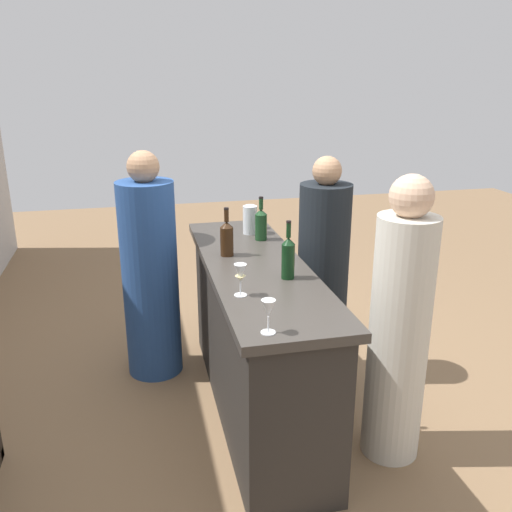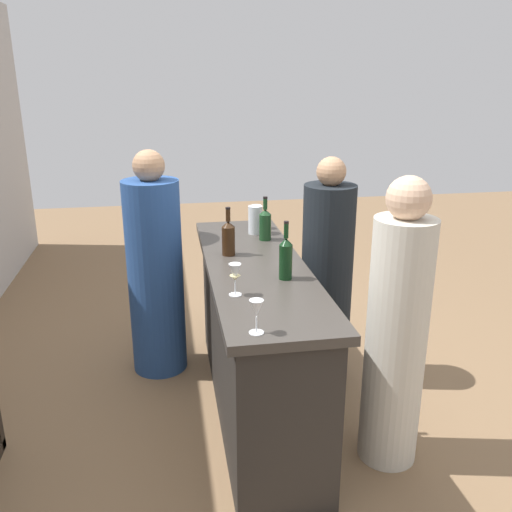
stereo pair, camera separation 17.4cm
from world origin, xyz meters
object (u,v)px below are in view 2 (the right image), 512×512
Objects in this scene: wine_bottle_second_left_amber_brown at (228,237)px; wine_glass_near_center at (256,310)px; wine_glass_near_left at (256,212)px; person_center_guest at (396,335)px; person_right_guest at (155,274)px; wine_bottle_center_olive_green at (265,224)px; water_pitcher at (255,220)px; person_left_guest at (327,281)px; wine_glass_near_right at (235,274)px; wine_bottle_leftmost_dark_green at (286,257)px.

wine_glass_near_center is (-1.10, 0.01, -0.01)m from wine_bottle_second_left_amber_brown.
wine_glass_near_left is 0.11× the size of person_center_guest.
person_right_guest is (-0.14, 0.74, -0.38)m from wine_glass_near_left.
wine_bottle_second_left_amber_brown is at bearing -65.83° from person_center_guest.
person_right_guest reaches higher than wine_bottle_center_olive_green.
water_pitcher reaches higher than wine_glass_near_left.
wine_glass_near_left is 0.11× the size of person_left_guest.
wine_bottle_second_left_amber_brown is 0.66m from wine_glass_near_right.
person_center_guest is (-0.78, -0.80, -0.35)m from wine_bottle_second_left_amber_brown.
wine_glass_near_right reaches higher than wine_glass_near_center.
person_left_guest is at bearing -79.73° from wine_bottle_second_left_amber_brown.
person_left_guest reaches higher than wine_glass_near_center.
water_pitcher is (0.17, 0.04, -0.01)m from wine_bottle_center_olive_green.
wine_glass_near_left is 0.85m from person_right_guest.
wine_bottle_center_olive_green is 0.86m from person_right_guest.
person_center_guest is 1.00× the size of person_right_guest.
person_left_guest is (0.12, -0.68, -0.38)m from wine_bottle_second_left_amber_brown.
wine_bottle_second_left_amber_brown is at bearing 151.45° from water_pitcher.
person_left_guest is at bearing -137.95° from wine_glass_near_left.
wine_glass_near_left is at bearing -25.18° from wine_bottle_second_left_amber_brown.
wine_glass_near_left is 1.28m from wine_glass_near_right.
person_center_guest is (-1.23, -0.55, -0.34)m from water_pitcher.
person_center_guest is at bearing -120.14° from wine_bottle_leftmost_dark_green.
person_left_guest reaches higher than wine_bottle_second_left_amber_brown.
wine_bottle_second_left_amber_brown is 0.51m from water_pitcher.
wine_glass_near_center is at bearing 170.46° from wine_glass_near_left.
person_left_guest is 0.98× the size of person_center_guest.
wine_glass_near_right is (-0.66, 0.04, -0.00)m from wine_bottle_second_left_amber_brown.
wine_bottle_center_olive_green is (0.75, -0.02, -0.01)m from wine_bottle_leftmost_dark_green.
wine_bottle_center_olive_green reaches higher than water_pitcher.
wine_bottle_second_left_amber_brown is 0.19× the size of person_center_guest.
person_center_guest is at bearing -22.73° from person_right_guest.
person_right_guest reaches higher than person_left_guest.
wine_glass_near_right is 1.14m from water_pitcher.
wine_glass_near_center is 0.78× the size of water_pitcher.
wine_glass_near_center is 0.45m from wine_glass_near_right.
person_left_guest reaches higher than wine_glass_near_right.
wine_glass_near_center is 0.10× the size of person_left_guest.
wine_bottle_leftmost_dark_green is at bearing -30.01° from person_right_guest.
water_pitcher is at bearing 167.80° from wine_glass_near_left.
wine_glass_near_left is 0.87× the size of water_pitcher.
person_right_guest is (0.91, 0.73, -0.38)m from wine_bottle_leftmost_dark_green.
wine_glass_near_center is at bearing 168.00° from wine_bottle_center_olive_green.
person_right_guest reaches higher than water_pitcher.
person_center_guest is (0.32, -0.81, -0.35)m from wine_glass_near_center.
wine_glass_near_left reaches higher than wine_glass_near_right.
wine_glass_near_right is 0.85× the size of water_pitcher.
wine_bottle_second_left_amber_brown is 0.74m from person_right_guest.
person_center_guest is at bearing -98.48° from wine_glass_near_right.
wine_glass_near_right is 0.92m from person_center_guest.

